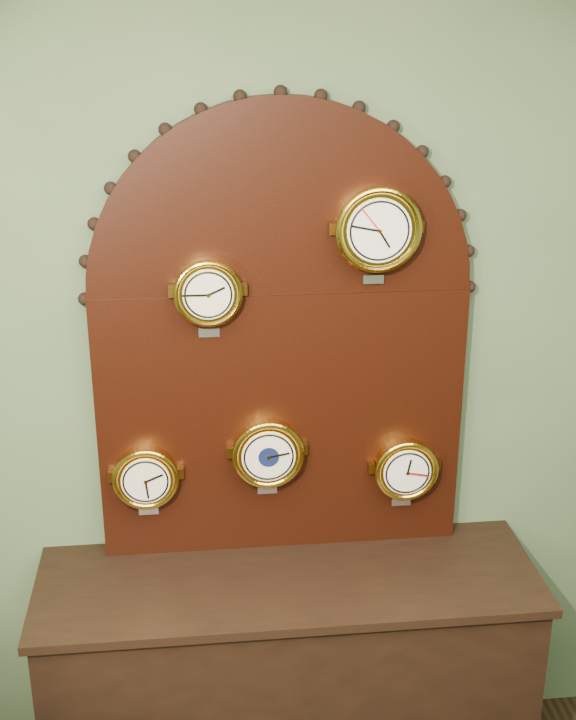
{
  "coord_description": "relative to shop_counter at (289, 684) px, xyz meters",
  "views": [
    {
      "loc": [
        -0.28,
        -0.3,
        2.56
      ],
      "look_at": [
        0.0,
        2.25,
        1.58
      ],
      "focal_mm": 45.86,
      "sensor_mm": 36.0,
      "label": 1
    }
  ],
  "objects": [
    {
      "name": "wall_back",
      "position": [
        0.0,
        0.27,
        1.0
      ],
      "size": [
        4.0,
        0.0,
        4.0
      ],
      "primitive_type": "plane",
      "rotation": [
        1.57,
        0.0,
        0.0
      ],
      "color": "#496243",
      "rests_on": "ground"
    },
    {
      "name": "shop_counter",
      "position": [
        0.0,
        0.0,
        0.0
      ],
      "size": [
        1.6,
        0.5,
        0.8
      ],
      "primitive_type": "cube",
      "color": "black",
      "rests_on": "ground_plane"
    },
    {
      "name": "display_board",
      "position": [
        0.0,
        0.22,
        1.23
      ],
      "size": [
        1.26,
        0.06,
        1.53
      ],
      "color": "black",
      "rests_on": "shop_counter"
    },
    {
      "name": "roman_clock",
      "position": [
        -0.23,
        0.15,
        1.36
      ],
      "size": [
        0.21,
        0.08,
        0.26
      ],
      "color": "gold",
      "rests_on": "display_board"
    },
    {
      "name": "arabic_clock",
      "position": [
        0.29,
        0.15,
        1.54
      ],
      "size": [
        0.26,
        0.08,
        0.31
      ],
      "color": "gold",
      "rests_on": "display_board"
    },
    {
      "name": "hygrometer",
      "position": [
        -0.45,
        0.15,
        0.74
      ],
      "size": [
        0.21,
        0.08,
        0.26
      ],
      "color": "gold",
      "rests_on": "display_board"
    },
    {
      "name": "barometer",
      "position": [
        -0.05,
        0.15,
        0.81
      ],
      "size": [
        0.24,
        0.08,
        0.29
      ],
      "color": "gold",
      "rests_on": "display_board"
    },
    {
      "name": "tide_clock",
      "position": [
        0.41,
        0.15,
        0.72
      ],
      "size": [
        0.22,
        0.08,
        0.27
      ],
      "color": "gold",
      "rests_on": "display_board"
    }
  ]
}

